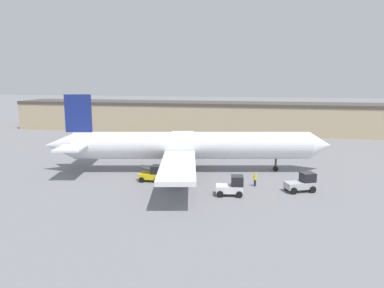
# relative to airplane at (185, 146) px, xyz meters

# --- Properties ---
(ground_plane) EXTENTS (400.00, 400.00, 0.00)m
(ground_plane) POSITION_rel_airplane_xyz_m (0.88, 0.18, -3.53)
(ground_plane) COLOR slate
(terminal_building) EXTENTS (93.09, 11.08, 6.97)m
(terminal_building) POSITION_rel_airplane_xyz_m (-3.10, 38.72, -0.04)
(terminal_building) COLOR tan
(terminal_building) RESTS_ON ground_plane
(airplane) EXTENTS (38.77, 33.41, 10.49)m
(airplane) POSITION_rel_airplane_xyz_m (0.00, 0.00, 0.00)
(airplane) COLOR white
(airplane) RESTS_ON ground_plane
(ground_crew_worker) EXTENTS (0.36, 0.36, 1.64)m
(ground_crew_worker) POSITION_rel_airplane_xyz_m (9.61, -5.41, -2.65)
(ground_crew_worker) COLOR #1E2338
(ground_crew_worker) RESTS_ON ground_plane
(baggage_tug) EXTENTS (3.64, 2.94, 2.13)m
(baggage_tug) POSITION_rel_airplane_xyz_m (14.91, -6.39, -2.54)
(baggage_tug) COLOR #B2B2B7
(baggage_tug) RESTS_ON ground_plane
(belt_loader_truck) EXTENTS (2.73, 1.93, 2.00)m
(belt_loader_truck) POSITION_rel_airplane_xyz_m (-2.96, -5.69, -2.58)
(belt_loader_truck) COLOR yellow
(belt_loader_truck) RESTS_ON ground_plane
(pushback_tug) EXTENTS (3.11, 2.23, 2.20)m
(pushback_tug) POSITION_rel_airplane_xyz_m (7.26, -9.42, -2.53)
(pushback_tug) COLOR silver
(pushback_tug) RESTS_ON ground_plane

